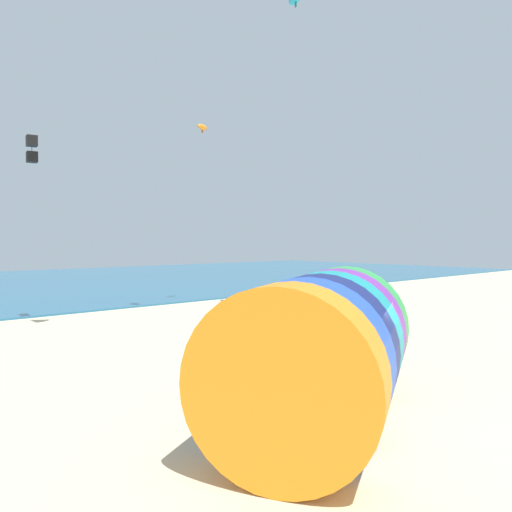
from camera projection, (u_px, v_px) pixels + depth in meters
name	position (u px, v px, depth m)	size (l,w,h in m)	color
ground_plane	(346.00, 423.00, 10.55)	(120.00, 120.00, 0.00)	beige
giant_inflatable_tube	(321.00, 350.00, 10.31)	(6.98, 5.75, 3.20)	orange
kite_handler	(337.00, 345.00, 14.63)	(0.30, 0.40, 1.60)	black
kite_orange_parafoil	(202.00, 127.00, 29.00)	(1.06, 0.76, 0.53)	orange
kite_black_box	(32.00, 149.00, 21.76)	(0.50, 0.50, 1.25)	black
cooler_box	(351.00, 377.00, 13.49)	(0.52, 0.36, 0.36)	#268C4C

